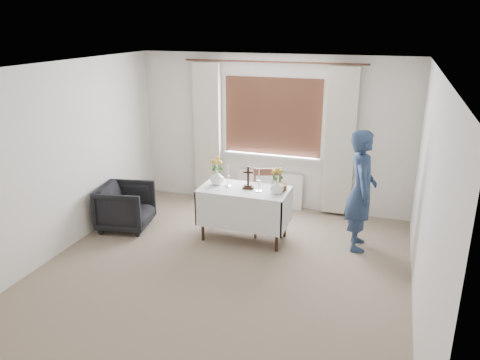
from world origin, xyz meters
name	(u,v)px	position (x,y,z in m)	size (l,w,h in m)	color
ground	(219,276)	(0.00, 0.00, 0.00)	(5.00, 5.00, 0.00)	gray
altar_table	(244,214)	(-0.03, 1.10, 0.38)	(1.24, 0.64, 0.76)	white
wooden_chair	(268,203)	(0.23, 1.40, 0.47)	(0.44, 0.44, 0.94)	brown
armchair	(126,207)	(-1.83, 0.90, 0.34)	(0.72, 0.74, 0.67)	black
person	(361,191)	(1.53, 1.35, 0.83)	(0.60, 0.40, 1.66)	navy
radiator	(270,189)	(0.00, 2.42, 0.30)	(1.10, 0.10, 0.60)	white
wooden_cross	(248,178)	(0.02, 1.12, 0.92)	(0.15, 0.11, 0.32)	black
candlestick_left	(228,175)	(-0.28, 1.12, 0.92)	(0.09, 0.09, 0.32)	white
candlestick_right	(259,180)	(0.19, 1.06, 0.93)	(0.09, 0.09, 0.33)	white
flower_vase_left	(217,177)	(-0.46, 1.15, 0.87)	(0.20, 0.20, 0.21)	white
flower_vase_right	(277,187)	(0.44, 1.06, 0.86)	(0.19, 0.19, 0.19)	white
wicker_basket	(279,187)	(0.44, 1.20, 0.80)	(0.21, 0.21, 0.08)	brown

